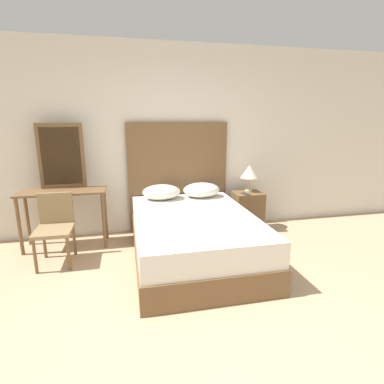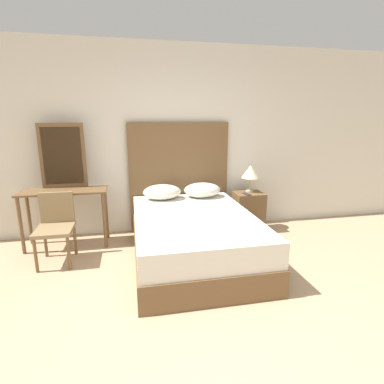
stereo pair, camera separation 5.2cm
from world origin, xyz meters
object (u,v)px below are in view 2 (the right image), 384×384
Objects in this scene: nightstand at (248,212)px; phone_on_nightstand at (247,194)px; phone_on_bed at (196,210)px; table_lamp at (250,172)px; vanity_desk at (64,201)px; bed at (194,237)px; chair at (56,223)px.

phone_on_nightstand is at bearing -128.90° from nightstand.
table_lamp is (0.97, 0.65, 0.33)m from phone_on_bed.
table_lamp is 2.63m from vanity_desk.
chair is at bearing 169.73° from bed.
bed is 1.77m from vanity_desk.
nightstand is 2.60m from vanity_desk.
phone_on_nightstand is (0.86, 0.49, 0.03)m from phone_on_bed.
nightstand is at bearing 32.02° from phone_on_bed.
bed is at bearing -144.46° from phone_on_nightstand.
nightstand is 0.73× the size of chair.
phone_on_nightstand reaches higher than phone_on_bed.
table_lamp is 2.52× the size of phone_on_nightstand.
chair is at bearing -168.64° from table_lamp.
phone_on_nightstand is 2.56m from chair.
phone_on_nightstand is (-0.11, -0.16, -0.29)m from table_lamp.
phone_on_bed is 1.74m from vanity_desk.
bed is 2.51× the size of chair.
bed is 1.88× the size of vanity_desk.
table_lamp reaches higher than nightstand.
vanity_desk is at bearing 86.19° from chair.
phone_on_bed is 1.68m from chair.
nightstand reaches higher than phone_on_bed.
phone_on_nightstand is at bearing 8.36° from chair.
table_lamp is at bearing 62.57° from nightstand.
nightstand is (0.93, 0.58, -0.27)m from phone_on_bed.
vanity_desk is at bearing 161.48° from phone_on_bed.
chair reaches higher than phone_on_bed.
nightstand is 0.60m from table_lamp.
chair is (-2.60, -0.46, 0.17)m from nightstand.
phone_on_bed is 0.20× the size of chair.
phone_on_bed is 0.27× the size of nightstand.
table_lamp is 0.37× the size of vanity_desk.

